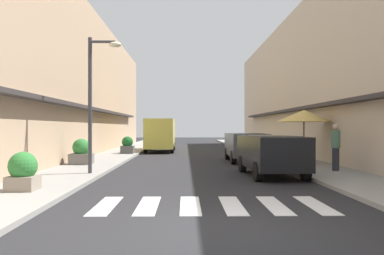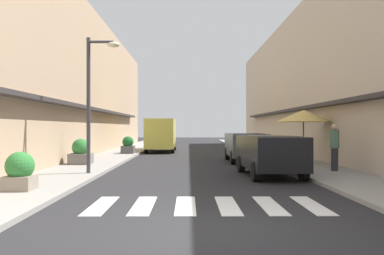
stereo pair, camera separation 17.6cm
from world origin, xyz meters
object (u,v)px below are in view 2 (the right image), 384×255
object	(u,v)px
planter_corner	(20,171)
planter_far	(128,145)
delivery_van	(161,132)
street_lamp	(94,89)
planter_midblock	(81,153)
pedestrian_walking_near	(335,146)
parked_car_mid	(245,144)
parked_car_near	(270,151)
cafe_umbrella	(303,116)

from	to	relation	value
planter_corner	planter_far	size ratio (longest dim) A/B	0.94
delivery_van	street_lamp	distance (m)	14.48
planter_midblock	pedestrian_walking_near	bearing A→B (deg)	-15.72
parked_car_mid	planter_corner	bearing A→B (deg)	-126.82
parked_car_near	parked_car_mid	xyz separation A→B (m)	(0.00, 6.03, 0.00)
planter_midblock	planter_far	xyz separation A→B (m)	(1.02, 7.20, -0.01)
planter_corner	planter_midblock	bearing A→B (deg)	93.17
planter_midblock	planter_corner	bearing A→B (deg)	-86.83
planter_midblock	cafe_umbrella	bearing A→B (deg)	1.56
pedestrian_walking_near	delivery_van	bearing A→B (deg)	70.75
planter_far	delivery_van	bearing A→B (deg)	62.40
cafe_umbrella	pedestrian_walking_near	xyz separation A→B (m)	(0.25, -3.19, -1.22)
planter_far	cafe_umbrella	bearing A→B (deg)	-37.26
delivery_van	street_lamp	bearing A→B (deg)	-95.76
street_lamp	planter_midblock	size ratio (longest dim) A/B	4.28
parked_car_near	pedestrian_walking_near	world-z (taller)	pedestrian_walking_near
parked_car_near	pedestrian_walking_near	size ratio (longest dim) A/B	2.32
delivery_van	planter_far	distance (m)	4.09
parked_car_near	planter_corner	distance (m)	8.27
delivery_van	planter_corner	size ratio (longest dim) A/B	5.35
planter_corner	planter_far	bearing A→B (deg)	87.62
street_lamp	planter_corner	distance (m)	4.74
planter_corner	parked_car_mid	bearing A→B (deg)	53.18
parked_car_mid	cafe_umbrella	xyz separation A→B (m)	(2.36, -2.11, 1.37)
cafe_umbrella	planter_corner	bearing A→B (deg)	-141.56
delivery_van	street_lamp	size ratio (longest dim) A/B	1.11
cafe_umbrella	planter_midblock	xyz separation A→B (m)	(-10.12, -0.27, -1.66)
parked_car_mid	street_lamp	bearing A→B (deg)	-136.79
cafe_umbrella	pedestrian_walking_near	size ratio (longest dim) A/B	1.40
parked_car_near	planter_far	distance (m)	12.77
street_lamp	planter_midblock	xyz separation A→B (m)	(-1.44, 3.55, -2.51)
parked_car_mid	pedestrian_walking_near	size ratio (longest dim) A/B	2.33
street_lamp	pedestrian_walking_near	bearing A→B (deg)	4.05
parked_car_near	planter_midblock	bearing A→B (deg)	154.83
delivery_van	planter_corner	world-z (taller)	delivery_van
planter_corner	pedestrian_walking_near	world-z (taller)	pedestrian_walking_near
planter_corner	planter_far	xyz separation A→B (m)	(0.61, 14.62, 0.01)
street_lamp	parked_car_near	bearing A→B (deg)	-0.86
planter_corner	planter_midblock	size ratio (longest dim) A/B	0.89
planter_corner	delivery_van	bearing A→B (deg)	82.27
delivery_van	planter_midblock	size ratio (longest dim) A/B	4.74
parked_car_near	planter_corner	bearing A→B (deg)	-152.77
street_lamp	planter_far	distance (m)	11.05
parked_car_near	planter_far	bearing A→B (deg)	121.86
cafe_umbrella	planter_far	size ratio (longest dim) A/B	2.31
street_lamp	planter_far	bearing A→B (deg)	92.22
cafe_umbrella	planter_corner	distance (m)	12.50
parked_car_mid	street_lamp	size ratio (longest dim) A/B	0.85
planter_corner	planter_midblock	distance (m)	7.44
planter_far	pedestrian_walking_near	distance (m)	13.78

